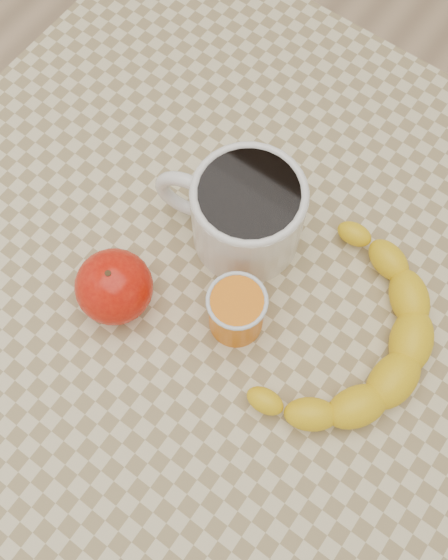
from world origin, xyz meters
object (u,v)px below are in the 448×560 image
Objects in this scene: coffee_mug at (245,212)px; banana at (347,337)px; apple at (114,287)px; orange_juice_glass at (236,311)px; table at (224,311)px.

banana is (0.16, -0.04, -0.03)m from coffee_mug.
apple reaches higher than banana.
banana is at bearing -14.37° from coffee_mug.
orange_juice_glass is at bearing -152.13° from banana.
banana is (0.11, 0.05, -0.01)m from orange_juice_glass.
table is 0.18m from banana.
coffee_mug is 0.17m from banana.
coffee_mug is at bearing 168.86° from banana.
table is at bearing 43.19° from apple.
coffee_mug reaches higher than banana.
coffee_mug is at bearing 107.07° from table.
apple is (-0.08, -0.08, 0.12)m from table.
apple is at bearing -114.16° from coffee_mug.
coffee_mug is 2.48× the size of orange_juice_glass.
orange_juice_glass reaches higher than table.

